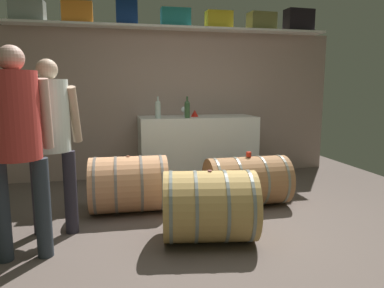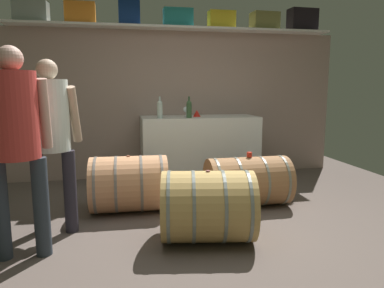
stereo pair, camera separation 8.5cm
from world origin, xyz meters
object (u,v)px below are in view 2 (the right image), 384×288
toolcase_grey (31,12)px  visitor_tasting (51,129)px  wine_bottle_clear (160,109)px  wine_bottle_green (189,109)px  wine_glass (186,110)px  toolcase_orange (80,14)px  toolcase_black (302,20)px  tasting_cup (249,155)px  toolcase_navy (130,13)px  wine_barrel_near (248,181)px  red_funnel (197,113)px  wine_barrel_flank (208,206)px  winemaker_pouring (15,131)px  work_cabinet (199,148)px  toolcase_olive (265,21)px  wine_barrel_far (129,184)px  toolcase_yellow (221,20)px  toolcase_teal (178,18)px

toolcase_grey → visitor_tasting: toolcase_grey is taller
wine_bottle_clear → wine_bottle_green: bearing=-5.2°
wine_glass → toolcase_orange: bearing=171.1°
toolcase_black → tasting_cup: toolcase_black is taller
toolcase_navy → wine_barrel_near: bearing=-47.2°
wine_barrel_near → tasting_cup: tasting_cup is taller
toolcase_navy → wine_glass: (0.77, -0.23, -1.35)m
wine_bottle_clear → wine_bottle_green: same height
toolcase_navy → wine_bottle_green: size_ratio=1.14×
red_funnel → wine_barrel_flank: bearing=-99.4°
toolcase_grey → winemaker_pouring: 2.74m
work_cabinet → red_funnel: bearing=-147.7°
toolcase_olive → tasting_cup: (-0.76, -1.51, -1.75)m
toolcase_black → work_cabinet: 2.57m
wine_barrel_far → visitor_tasting: 1.08m
toolcase_yellow → toolcase_navy: bearing=179.9°
toolcase_teal → toolcase_olive: (1.33, 0.00, -0.00)m
wine_bottle_clear → wine_barrel_flank: (0.21, -1.93, -0.75)m
toolcase_yellow → red_funnel: bearing=-147.6°
toolcase_grey → toolcase_black: bearing=3.6°
wine_barrel_far → winemaker_pouring: size_ratio=0.51×
wine_bottle_clear → red_funnel: bearing=16.5°
wine_bottle_clear → wine_glass: bearing=27.6°
toolcase_orange → toolcase_olive: size_ratio=0.99×
work_cabinet → wine_barrel_far: 1.60m
wine_bottle_green → toolcase_olive: bearing=20.6°
work_cabinet → visitor_tasting: 2.46m
toolcase_teal → red_funnel: toolcase_teal is taller
toolcase_orange → visitor_tasting: size_ratio=0.25×
toolcase_olive → wine_barrel_near: bearing=-120.2°
toolcase_orange → visitor_tasting: (-0.14, -1.88, -1.37)m
toolcase_navy → toolcase_yellow: size_ratio=0.87×
tasting_cup → winemaker_pouring: bearing=-159.1°
tasting_cup → toolcase_olive: bearing=63.4°
wine_barrel_near → wine_barrel_flank: bearing=-129.6°
tasting_cup → visitor_tasting: visitor_tasting is taller
toolcase_navy → toolcase_olive: (2.02, 0.00, -0.04)m
work_cabinet → toolcase_teal: bearing=136.8°
toolcase_navy → wine_barrel_far: (-0.10, -1.43, -2.08)m
toolcase_black → wine_glass: size_ratio=2.97×
wine_barrel_near → wine_barrel_far: wine_barrel_far is taller
visitor_tasting → tasting_cup: bearing=17.5°
toolcase_orange → wine_barrel_near: 3.21m
red_funnel → wine_barrel_flank: size_ratio=0.12×
toolcase_yellow → red_funnel: size_ratio=3.53×
toolcase_olive → visitor_tasting: toolcase_olive is taller
toolcase_orange → tasting_cup: toolcase_orange is taller
wine_bottle_green → wine_barrel_flank: (-0.19, -1.89, -0.75)m
wine_glass → red_funnel: size_ratio=1.33×
toolcase_teal → toolcase_black: (1.95, 0.00, 0.04)m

